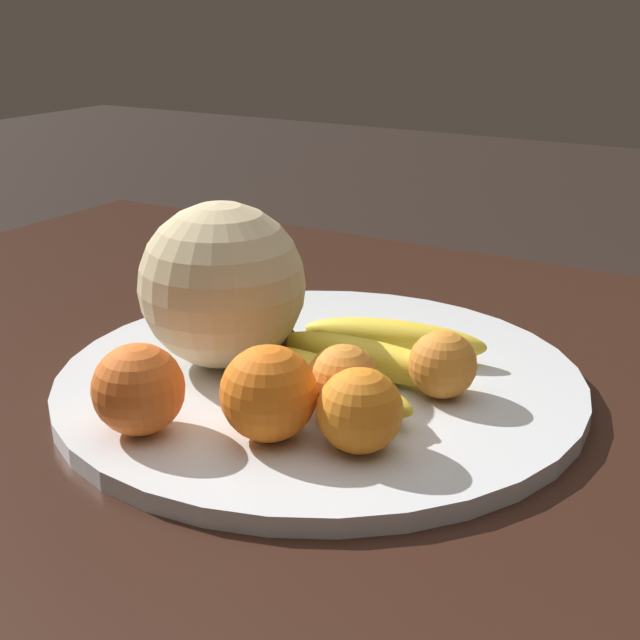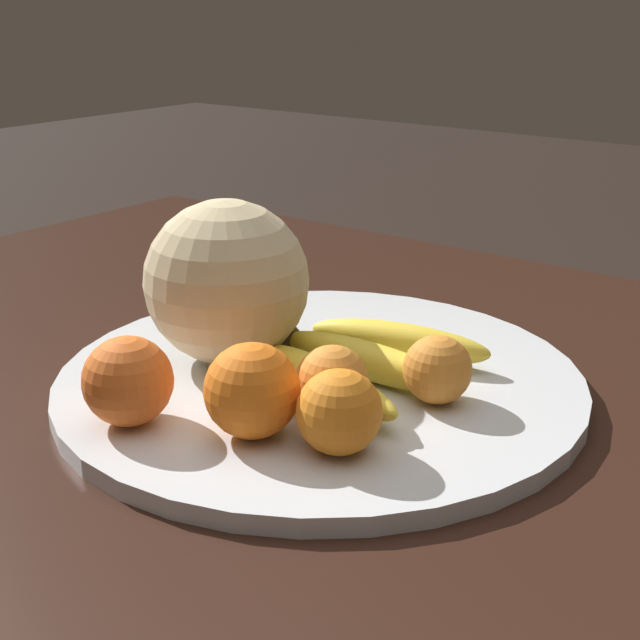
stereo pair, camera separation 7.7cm
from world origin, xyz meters
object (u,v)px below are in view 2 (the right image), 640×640
Objects in this scene: fruit_bowl at (320,380)px; orange_back_right at (128,381)px; banana_bunch at (364,359)px; orange_front_left at (339,412)px; produce_tag at (263,398)px; orange_front_right at (437,370)px; orange_back_left at (332,382)px; kitchen_table at (265,490)px; melon at (227,282)px; orange_mid_center at (252,391)px.

fruit_bowl is 6.55× the size of orange_back_right.
banana_bunch is 3.00× the size of orange_front_left.
banana_bunch reaches higher than fruit_bowl.
orange_back_right is 0.92× the size of produce_tag.
orange_front_right is (0.01, 0.12, -0.00)m from orange_front_left.
fruit_bowl is at bearing -174.15° from orange_front_right.
orange_back_left is at bearing -46.64° from fruit_bowl.
orange_front_left is (0.06, -0.12, 0.01)m from banana_bunch.
produce_tag is at bearing 58.77° from orange_back_right.
kitchen_table is 18.71× the size of orange_back_right.
orange_back_right is at bearing -134.18° from orange_front_right.
orange_back_left is at bearing -6.95° from kitchen_table.
banana_bunch is 2.69× the size of orange_back_right.
orange_front_left is 1.08× the size of orange_back_left.
melon reaches higher than orange_front_right.
produce_tag is (-0.06, -0.01, -0.03)m from orange_back_left.
orange_front_left is 1.12× the size of orange_front_right.
kitchen_table is 0.19m from orange_front_left.
orange_back_right is at bearing -117.60° from banana_bunch.
orange_mid_center reaches higher than banana_bunch.
orange_back_right is at bearing -138.59° from orange_back_left.
orange_front_left is at bearing -62.74° from banana_bunch.
banana_bunch is 2.60× the size of orange_mid_center.
kitchen_table is 0.20m from orange_front_right.
orange_mid_center is (-0.01, -0.14, 0.02)m from banana_bunch.
orange_front_left is (0.10, -0.10, 0.04)m from fruit_bowl.
produce_tag is at bearing -169.51° from orange_back_left.
banana_bunch is at bearing 22.93° from fruit_bowl.
orange_back_left reaches higher than banana_bunch.
orange_mid_center is at bearing -54.13° from kitchen_table.
fruit_bowl is 6.32× the size of orange_mid_center.
orange_back_right is (-0.09, -0.04, -0.00)m from orange_mid_center.
banana_bunch reaches higher than kitchen_table.
orange_front_right reaches higher than produce_tag.
produce_tag is (-0.03, 0.05, -0.04)m from orange_mid_center.
produce_tag reaches higher than fruit_bowl.
kitchen_table is 2.86× the size of fruit_bowl.
orange_front_right is 0.97× the size of orange_back_left.
melon is 2.02× the size of orange_mid_center.
melon is 0.16m from orange_back_left.
melon is 0.78× the size of banana_bunch.
orange_back_right is at bearing -159.09° from orange_front_left.
orange_front_right is at bearing -2.34° from banana_bunch.
kitchen_table is 22.60× the size of orange_back_left.
orange_back_right is (-0.06, -0.16, 0.04)m from fruit_bowl.
fruit_bowl is at bearing 65.61° from kitchen_table.
orange_mid_center reaches higher than produce_tag.
orange_front_right is 0.80× the size of orange_back_right.
melon is (-0.09, -0.02, 0.08)m from fruit_bowl.
orange_front_right is (0.11, 0.01, 0.04)m from fruit_bowl.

